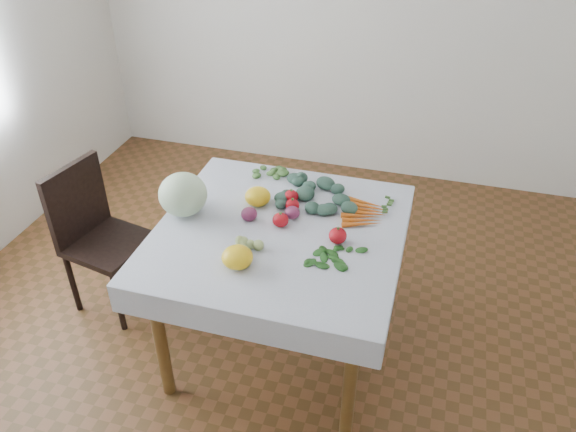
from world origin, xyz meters
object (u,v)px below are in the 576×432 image
Objects in this scene: table at (280,247)px; carrot_bunch at (365,213)px; cabbage at (183,194)px; heirloom_back at (258,196)px; chair at (95,229)px.

carrot_bunch is (0.36, 0.22, 0.12)m from table.
cabbage is 0.89× the size of carrot_bunch.
cabbage is (-0.48, 0.01, 0.21)m from table.
carrot_bunch is at bearing 32.04° from table.
heirloom_back reaches higher than carrot_bunch.
heirloom_back is 0.49× the size of carrot_bunch.
table is at bearing -47.44° from heirloom_back.
carrot_bunch is (0.84, 0.21, -0.09)m from cabbage.
cabbage is (0.59, -0.07, 0.37)m from chair.
cabbage reaches higher than heirloom_back.
chair is at bearing -174.31° from carrot_bunch.
heirloom_back is (0.31, 0.17, -0.06)m from cabbage.
chair is at bearing 173.21° from cabbage.
cabbage is 1.80× the size of heirloom_back.
table is at bearing -1.28° from cabbage.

